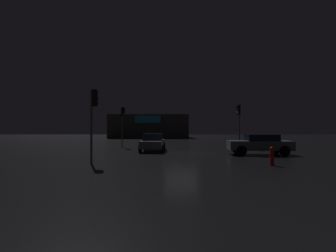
{
  "coord_description": "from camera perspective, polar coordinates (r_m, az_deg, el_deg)",
  "views": [
    {
      "loc": [
        -1.03,
        -19.9,
        1.92
      ],
      "look_at": [
        -1.1,
        6.26,
        2.15
      ],
      "focal_mm": 27.46,
      "sensor_mm": 36.0,
      "label": 1
    }
  ],
  "objects": [
    {
      "name": "ground_plane",
      "position": [
        20.01,
        3.11,
        -6.01
      ],
      "size": [
        120.0,
        120.0,
        0.0
      ],
      "primitive_type": "plane",
      "color": "black"
    },
    {
      "name": "store_building",
      "position": [
        53.44,
        -3.96,
        -0.1
      ],
      "size": [
        15.53,
        9.88,
        4.61
      ],
      "color": "#4C4742",
      "rests_on": "ground"
    },
    {
      "name": "traffic_signal_main",
      "position": [
        26.34,
        -9.83,
        2.1
      ],
      "size": [
        0.42,
        0.42,
        4.04
      ],
      "color": "#595B60",
      "rests_on": "ground"
    },
    {
      "name": "traffic_signal_opposite",
      "position": [
        25.78,
        15.57,
        1.93
      ],
      "size": [
        0.43,
        0.41,
        4.19
      ],
      "color": "#595B60",
      "rests_on": "ground"
    },
    {
      "name": "traffic_signal_cross_left",
      "position": [
        14.77,
        -16.06,
        3.8
      ],
      "size": [
        0.42,
        0.43,
        4.05
      ],
      "color": "#595B60",
      "rests_on": "ground"
    },
    {
      "name": "car_near",
      "position": [
        21.85,
        -3.22,
        -3.56
      ],
      "size": [
        2.09,
        4.59,
        1.49
      ],
      "color": "slate",
      "rests_on": "ground"
    },
    {
      "name": "car_far",
      "position": [
        19.83,
        19.85,
        -3.75
      ],
      "size": [
        4.52,
        2.12,
        1.48
      ],
      "color": "slate",
      "rests_on": "ground"
    },
    {
      "name": "fire_hydrant",
      "position": [
        14.34,
        22.23,
        -6.24
      ],
      "size": [
        0.22,
        0.22,
        0.97
      ],
      "color": "red",
      "rests_on": "ground"
    }
  ]
}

